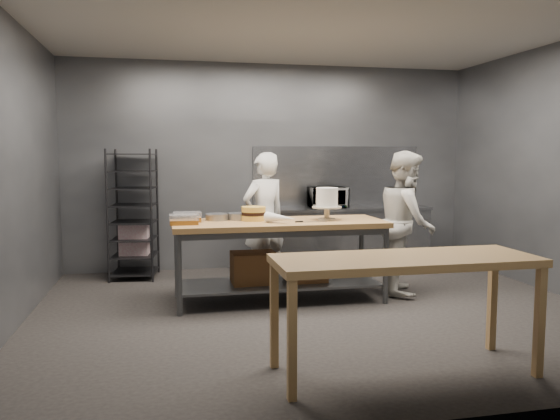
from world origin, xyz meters
name	(u,v)px	position (x,y,z in m)	size (l,w,h in m)	color
ground	(318,311)	(0.00, 0.00, 0.00)	(6.00, 6.00, 0.00)	black
back_wall	(272,166)	(0.00, 2.50, 1.50)	(6.00, 0.04, 3.00)	#4C4F54
work_table	(278,251)	(-0.33, 0.54, 0.57)	(2.40, 0.90, 0.92)	#98673C
near_counter	(405,268)	(0.18, -1.72, 0.81)	(2.00, 0.70, 0.90)	olive
back_counter	(342,237)	(1.00, 2.18, 0.45)	(2.60, 0.60, 0.90)	slate
splashback_panel	(337,176)	(1.00, 2.48, 1.35)	(2.60, 0.02, 0.90)	slate
speed_rack	(134,215)	(-2.00, 2.10, 0.86)	(0.68, 0.72, 1.75)	black
chef_behind	(264,219)	(-0.34, 1.35, 0.85)	(0.62, 0.41, 1.70)	white
chef_right	(407,222)	(1.27, 0.58, 0.86)	(0.83, 0.65, 1.72)	silver
microwave	(328,197)	(0.77, 2.18, 1.05)	(0.54, 0.37, 0.30)	black
frosted_cake_stand	(327,200)	(0.24, 0.50, 1.15)	(0.34, 0.34, 0.37)	#BDB197
layer_cake	(254,214)	(-0.60, 0.63, 1.00)	(0.28, 0.28, 0.16)	#F2C24D
cake_pans	(211,217)	(-1.07, 0.73, 0.96)	(0.92, 0.37, 0.07)	gray
piping_bag	(281,218)	(-0.35, 0.30, 0.98)	(0.12, 0.12, 0.38)	white
offset_spatula	(307,222)	(-0.04, 0.35, 0.93)	(0.36, 0.02, 0.02)	slate
pastry_clamshells	(186,218)	(-1.37, 0.55, 0.98)	(0.36, 0.44, 0.11)	#945A1D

